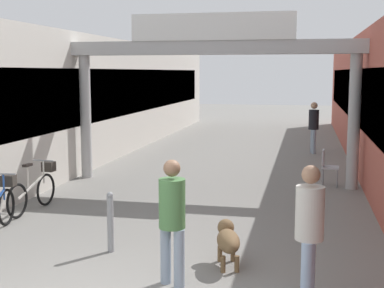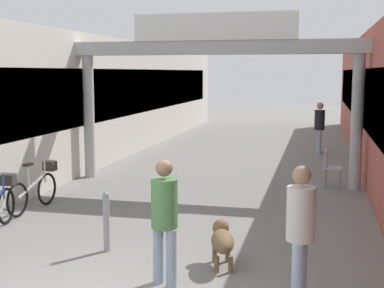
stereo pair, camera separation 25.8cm
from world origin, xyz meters
TOP-DOWN VIEW (x-y plane):
  - storefront_left at (-5.09, 11.00)m, footprint 3.00×26.00m
  - arcade_sign_gateway at (0.00, 7.55)m, footprint 7.40×0.47m
  - pedestrian_with_dog at (0.61, 1.06)m, footprint 0.46×0.46m
  - pedestrian_companion at (2.32, 0.91)m, footprint 0.38×0.40m
  - pedestrian_carrying_crate at (2.51, 13.12)m, footprint 0.39×0.40m
  - dog_on_leash at (1.20, 1.94)m, footprint 0.50×0.86m
  - bicycle_silver_third at (-3.00, 4.18)m, footprint 0.46×1.69m
  - bollard_post_metal at (-0.64, 2.14)m, footprint 0.10×0.10m
  - cafe_chair_aluminium_nearer at (2.78, 7.72)m, footprint 0.43×0.43m

SIDE VIEW (x-z plane):
  - dog_on_leash at x=1.20m, z-range 0.08..0.68m
  - bicycle_silver_third at x=-3.00m, z-range -0.05..0.93m
  - bollard_post_metal at x=-0.64m, z-range 0.01..0.95m
  - cafe_chair_aluminium_nearer at x=2.78m, z-range 0.10..0.99m
  - pedestrian_with_dog at x=0.61m, z-range 0.12..1.77m
  - pedestrian_companion at x=2.32m, z-range 0.12..1.79m
  - pedestrian_carrying_crate at x=2.51m, z-range 0.13..1.87m
  - storefront_left at x=-5.09m, z-range 0.00..3.79m
  - arcade_sign_gateway at x=0.00m, z-range 0.86..4.99m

